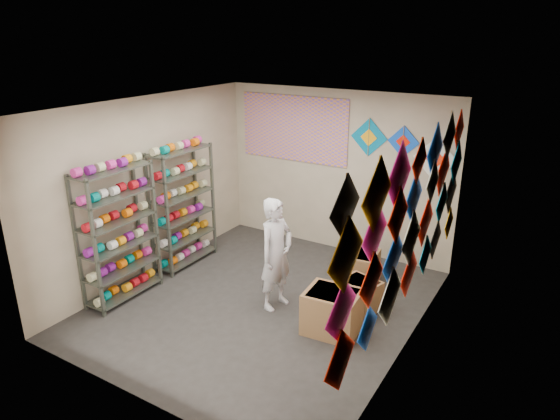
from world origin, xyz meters
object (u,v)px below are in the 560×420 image
Objects in this scene: shopkeeper at (276,254)px; carton_c at (359,267)px; shelf_rack_front at (118,234)px; carton_b at (360,294)px; carton_a at (332,312)px; shelf_rack_back at (183,207)px.

shopkeeper is 1.50m from carton_c.
shelf_rack_front is 3.81× the size of carton_b.
shelf_rack_front is at bearing -170.61° from carton_a.
shelf_rack_back is at bearing 90.00° from shelf_rack_front.
carton_b is at bearing 78.29° from carton_a.
carton_c is at bearing 38.36° from shelf_rack_front.
shopkeeper is 1.06m from carton_a.
carton_c is at bearing 94.15° from carton_a.
shelf_rack_back reaches higher than shopkeeper.
carton_c reaches higher than carton_b.
shopkeeper reaches higher than carton_c.
shelf_rack_front is 3.06m from carton_a.
shelf_rack_back is 2.89× the size of carton_a.
carton_b is (2.98, 1.43, -0.75)m from shelf_rack_front.
shelf_rack_front is 3.38m from carton_b.
carton_b is 0.90× the size of carton_c.
shelf_rack_front is 3.48m from carton_c.
carton_a is at bearing -86.58° from carton_c.
shelf_rack_front is 1.30m from shelf_rack_back.
shelf_rack_front reaches higher than shopkeeper.
carton_b is (1.00, 0.53, -0.57)m from shopkeeper.
shelf_rack_front reaches higher than carton_c.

